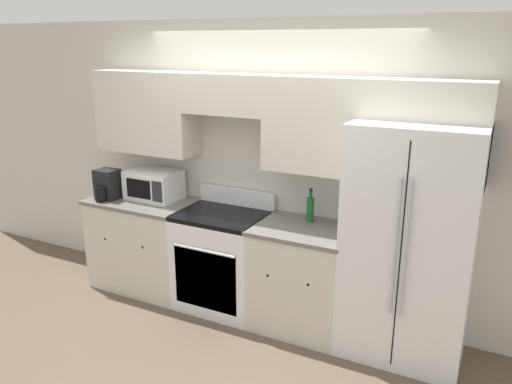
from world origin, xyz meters
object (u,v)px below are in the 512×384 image
Objects in this scene: refrigerator at (410,243)px; microwave at (154,185)px; bottle at (310,209)px; oven_range at (223,260)px.

refrigerator reaches higher than microwave.
refrigerator reaches higher than bottle.
oven_range is 0.58× the size of refrigerator.
refrigerator is 3.68× the size of microwave.
oven_range is 1.02m from microwave.
refrigerator reaches higher than oven_range.
microwave is 1.72× the size of bottle.
refrigerator is at bearing -0.93° from microwave.
bottle is at bearing 12.24° from oven_range.
refrigerator is 0.88m from bottle.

